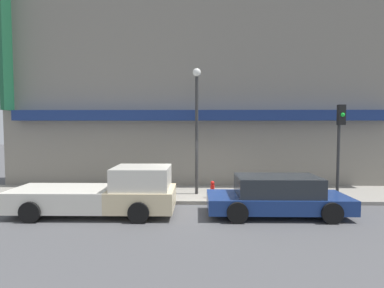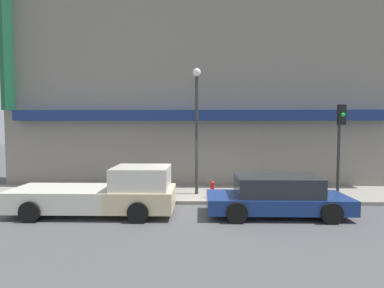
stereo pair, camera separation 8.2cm
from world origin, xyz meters
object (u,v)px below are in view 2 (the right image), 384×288
object	(u,v)px
traffic_light	(340,135)
pickup_truck	(105,193)
street_lamp	(197,116)
parked_car	(277,196)
fire_hydrant	(212,190)

from	to	relation	value
traffic_light	pickup_truck	bearing A→B (deg)	-169.52
pickup_truck	street_lamp	distance (m)	5.02
pickup_truck	street_lamp	size ratio (longest dim) A/B	1.04
parked_car	street_lamp	world-z (taller)	street_lamp
pickup_truck	traffic_light	distance (m)	9.30
parked_car	traffic_light	size ratio (longest dim) A/B	1.27
fire_hydrant	street_lamp	bearing A→B (deg)	132.23
parked_car	traffic_light	world-z (taller)	traffic_light
pickup_truck	street_lamp	world-z (taller)	street_lamp
fire_hydrant	street_lamp	size ratio (longest dim) A/B	0.13
traffic_light	street_lamp	bearing A→B (deg)	170.16
parked_car	fire_hydrant	xyz separation A→B (m)	(-2.15, 1.92, -0.19)
pickup_truck	traffic_light	world-z (taller)	traffic_light
pickup_truck	fire_hydrant	world-z (taller)	pickup_truck
pickup_truck	parked_car	bearing A→B (deg)	-1.88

